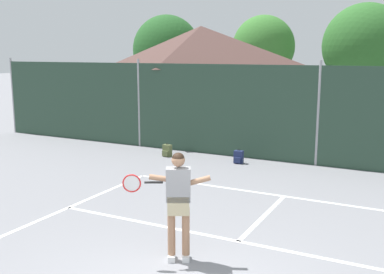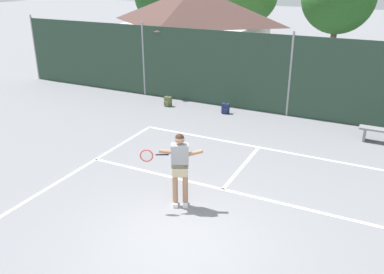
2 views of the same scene
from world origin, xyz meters
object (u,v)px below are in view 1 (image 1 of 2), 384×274
Objects in this scene: tennis_ball at (171,216)px; backpack_olive at (167,151)px; tennis_player at (178,197)px; backpack_navy at (238,157)px.

tennis_ball is 0.14× the size of backpack_olive.
tennis_player is 4.01× the size of backpack_navy.
tennis_ball is 5.81m from backpack_olive.
tennis_player is 4.01× the size of backpack_olive.
tennis_ball is at bearing -84.37° from backpack_navy.
tennis_ball is at bearing 122.93° from tennis_player.
tennis_player is 7.86m from backpack_olive.
backpack_olive is at bearing 121.57° from tennis_player.
backpack_navy is at bearing 95.63° from tennis_ball.
tennis_ball is (-1.09, 1.68, -1.08)m from tennis_player.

